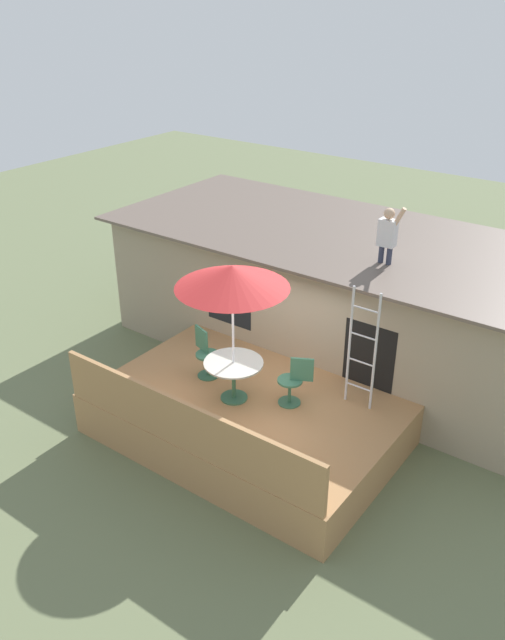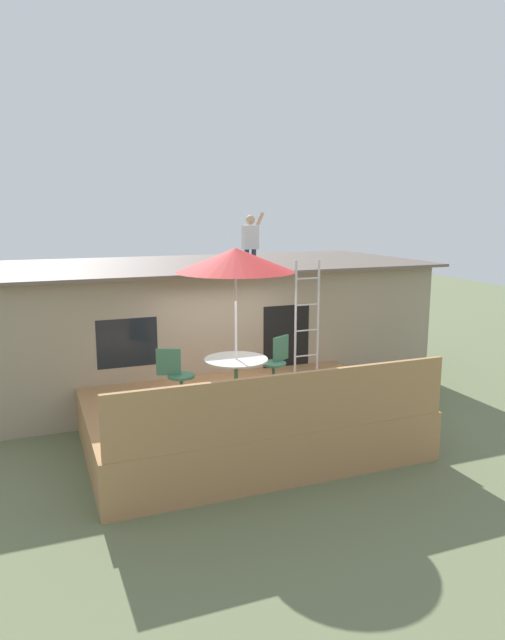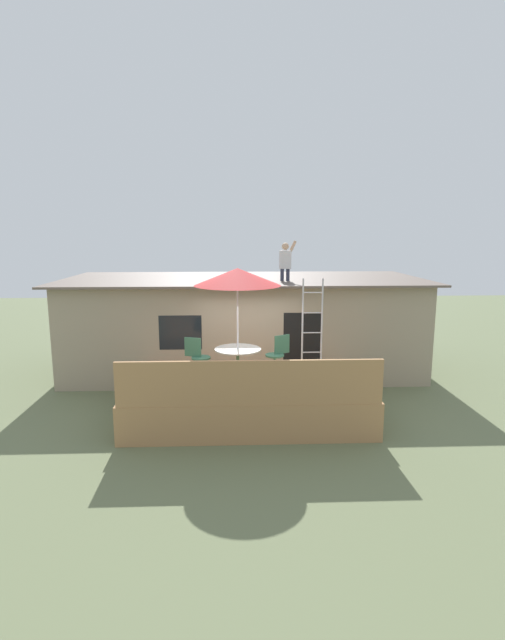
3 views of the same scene
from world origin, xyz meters
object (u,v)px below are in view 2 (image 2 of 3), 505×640
(patio_table, at_px, (236,368))
(patio_umbrella, at_px, (235,260))
(patio_chair_right, at_px, (276,363))
(patio_chair_left, at_px, (177,376))
(person_figure, at_px, (251,236))
(step_ladder, at_px, (307,318))

(patio_table, distance_m, patio_umbrella, 1.76)
(patio_table, height_order, patio_chair_right, patio_chair_right)
(patio_table, xyz_separation_m, patio_chair_left, (-0.91, 0.33, -0.13))
(person_figure, bearing_deg, patio_chair_right, -100.30)
(patio_umbrella, xyz_separation_m, patio_chair_right, (0.93, 0.49, -1.89))
(person_figure, bearing_deg, patio_chair_left, -132.17)
(patio_chair_right, bearing_deg, step_ladder, -172.85)
(step_ladder, bearing_deg, patio_umbrella, -148.43)
(patio_table, bearing_deg, step_ladder, 31.57)
(patio_umbrella, distance_m, person_figure, 3.15)
(person_figure, bearing_deg, patio_table, -115.62)
(patio_table, xyz_separation_m, patio_chair_right, (0.93, 0.49, -0.13))
(patio_umbrella, relative_size, patio_chair_right, 2.76)
(step_ladder, height_order, patio_chair_left, step_ladder)
(patio_umbrella, xyz_separation_m, patio_chair_left, (-0.91, 0.33, -1.89))
(patio_umbrella, height_order, person_figure, person_figure)
(step_ladder, xyz_separation_m, patio_chair_right, (-0.92, -0.64, -0.64))
(patio_table, bearing_deg, patio_umbrella, 116.57)
(patio_umbrella, relative_size, patio_chair_left, 2.76)
(patio_umbrella, bearing_deg, patio_chair_left, 160.34)
(step_ladder, relative_size, person_figure, 1.98)
(step_ladder, distance_m, person_figure, 2.30)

